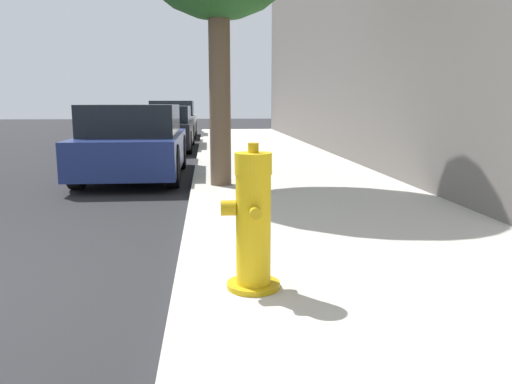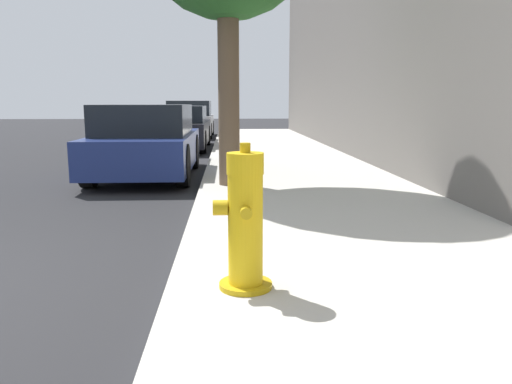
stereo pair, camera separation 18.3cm
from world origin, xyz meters
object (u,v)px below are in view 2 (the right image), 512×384
Objects in this scene: parked_car_mid at (179,128)px; parked_car_far at (190,120)px; fire_hydrant at (245,223)px; parked_car_near at (147,142)px.

parked_car_far reaches higher than parked_car_mid.
fire_hydrant is 6.26m from parked_car_near.
parked_car_mid reaches higher than fire_hydrant.
fire_hydrant is at bearing -75.28° from parked_car_near.
parked_car_near reaches higher than parked_car_mid.
parked_car_mid is (-1.56, 11.66, 0.03)m from fire_hydrant.
parked_car_far is (-0.02, 10.85, 0.03)m from parked_car_near.
parked_car_mid is 5.24m from parked_car_far.
parked_car_far reaches higher than fire_hydrant.
parked_car_near is 5.61m from parked_car_mid.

